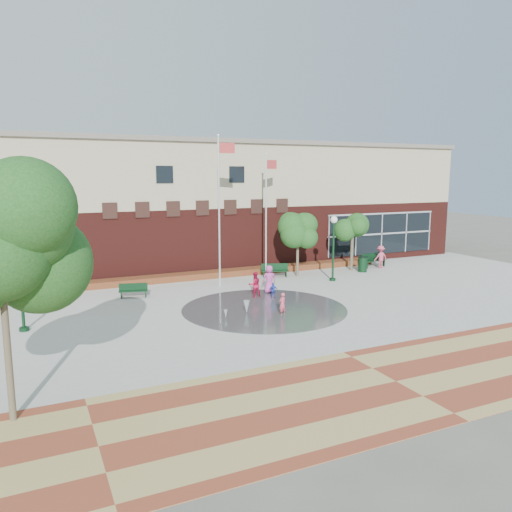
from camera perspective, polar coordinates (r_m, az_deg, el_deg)
name	(u,v)px	position (r m, az deg, el deg)	size (l,w,h in m)	color
ground	(293,325)	(23.06, 4.24, -7.85)	(120.00, 120.00, 0.00)	#666056
plaza_concrete	(256,304)	(26.48, 0.00, -5.55)	(46.00, 18.00, 0.01)	#A8A8A0
paver_band	(396,382)	(17.65, 15.70, -13.67)	(46.00, 6.00, 0.01)	brown
splash_pad	(264,309)	(25.61, 0.95, -6.07)	(8.40, 8.40, 0.01)	#383A3D
library_building	(181,203)	(38.30, -8.59, 5.98)	(44.40, 10.40, 9.20)	#4C1A15
flower_bed	(208,278)	(33.34, -5.53, -2.50)	(26.00, 1.20, 0.40)	#9F0C1A
flagpole_left	(220,203)	(30.01, -4.15, 6.02)	(1.06, 0.28, 9.14)	white
flagpole_right	(267,209)	(32.82, 1.22, 5.43)	(0.97, 0.37, 8.19)	white
lamp_left	(20,271)	(23.71, -25.40, -1.58)	(0.46, 0.46, 4.32)	black
lamp_right	(333,241)	(32.16, 8.85, 1.71)	(0.44, 0.44, 4.19)	black
bench_left	(133,293)	(28.68, -13.84, -4.15)	(1.63, 0.79, 0.79)	black
bench_mid	(275,273)	(33.35, 2.17, -1.95)	(1.86, 1.10, 0.91)	black
bench_right	(374,263)	(37.94, 13.29, -0.76)	(2.09, 0.78, 1.03)	black
trash_can	(363,264)	(35.88, 12.09, -0.92)	(0.67, 0.67, 1.10)	black
tree_mid	(298,230)	(33.38, 4.81, 3.03)	(2.58, 2.58, 4.35)	#4D4332
tree_small_right	(353,229)	(36.05, 10.98, 3.02)	(2.37, 2.37, 4.05)	#4D4332
water_jet_a	(247,314)	(24.75, -1.08, -6.63)	(0.33, 0.33, 0.63)	white
water_jet_b	(226,319)	(23.99, -3.48, -7.16)	(0.18, 0.18, 0.40)	white
child_splash	(282,304)	(24.36, 3.03, -5.52)	(0.41, 0.27, 1.14)	#D1485E
adult_red	(255,285)	(27.73, -0.14, -3.32)	(0.71, 0.56, 1.47)	#B3153B
adult_pink	(269,279)	(28.79, 1.52, -2.68)	(0.80, 0.52, 1.64)	#C14498
child_blue	(273,290)	(27.71, 1.98, -3.96)	(0.52, 0.22, 0.88)	blue
person_bench	(380,257)	(37.54, 14.04, -0.11)	(1.08, 0.62, 1.68)	#CA4A69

